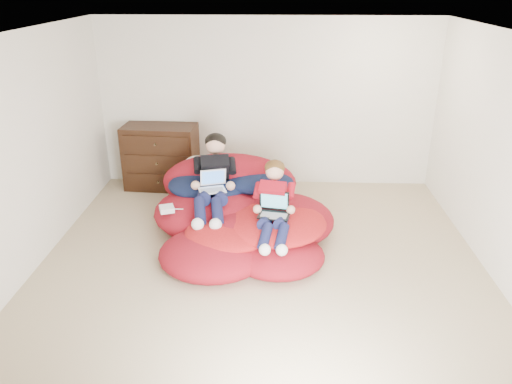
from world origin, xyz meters
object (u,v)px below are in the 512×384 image
Objects in this scene: dresser at (161,157)px; laptop_black at (274,209)px; beanbag_pile at (239,214)px; older_boy at (213,175)px; laptop_white at (213,184)px; younger_boy at (274,201)px.

dresser is 2.60m from laptop_black.
older_boy is at bearing 154.35° from beanbag_pile.
dresser reaches higher than beanbag_pile.
laptop_white is 0.96× the size of laptop_black.
younger_boy is (1.72, -1.88, 0.15)m from dresser.
beanbag_pile is at bearing 133.14° from laptop_black.
older_boy reaches higher than laptop_white.
laptop_white reaches higher than laptop_black.
laptop_white is at bearing -56.00° from dresser.
dresser is 1.66m from older_boy.
dresser is 2.55m from younger_boy.
older_boy is at bearing 140.69° from laptop_black.
beanbag_pile is 0.50m from laptop_white.
younger_boy is (0.44, -0.39, 0.37)m from beanbag_pile.
older_boy is 1.15× the size of younger_boy.
older_boy is at bearing 144.20° from younger_boy.
dresser is at bearing 125.94° from older_boy.
older_boy reaches higher than dresser.
dresser is 1.73m from laptop_white.
beanbag_pile is 6.56× the size of laptop_white.
older_boy is 0.94m from younger_boy.
laptop_white is at bearing 149.41° from younger_boy.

